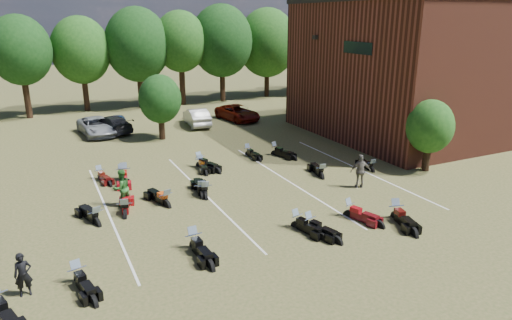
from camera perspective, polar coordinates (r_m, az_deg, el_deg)
ground at (r=22.86m, az=3.44°, el=-5.73°), size 160.00×160.00×0.00m
car_2 at (r=38.37m, az=-19.27°, el=4.00°), size 2.83×5.24×1.39m
car_3 at (r=38.78m, az=-17.69°, el=4.27°), size 3.32×5.09×1.37m
car_4 at (r=39.15m, az=-17.03°, el=4.38°), size 2.26×3.98×1.28m
car_5 at (r=39.73m, az=-7.43°, el=5.34°), size 2.03×4.67×1.49m
car_6 at (r=41.55m, az=-2.33°, el=5.92°), size 3.10×5.26×1.37m
car_7 at (r=44.34m, az=6.18°, el=6.59°), size 2.15×4.89×1.40m
person_black at (r=17.49m, az=-27.10°, el=-12.64°), size 0.58×0.40×1.55m
person_green at (r=23.44m, az=-16.44°, el=-3.37°), size 1.11×0.99×1.88m
person_grey at (r=25.52m, az=12.94°, el=-1.36°), size 1.20×0.86×1.89m
motorcycle_1 at (r=17.82m, az=-21.31°, el=-14.16°), size 1.14×2.26×1.21m
motorcycle_2 at (r=18.99m, az=-7.75°, el=-10.96°), size 0.86×2.40×1.32m
motorcycle_3 at (r=20.65m, az=5.09°, el=-8.42°), size 1.19×2.25×1.20m
motorcycle_4 at (r=20.44m, az=6.70°, el=-8.75°), size 1.22×2.26×1.20m
motorcycle_5 at (r=22.38m, az=16.99°, el=-7.04°), size 1.39×2.52×1.34m
motorcycle_6 at (r=22.09m, az=11.57°, el=-6.93°), size 1.35×2.33×1.24m
motorcycle_7 at (r=22.50m, az=-15.99°, el=-6.81°), size 1.30×2.49×1.32m
motorcycle_8 at (r=23.15m, az=-11.09°, el=-5.73°), size 1.36×2.47×1.31m
motorcycle_9 at (r=22.03m, az=-19.23°, el=-7.66°), size 1.37×2.43×1.29m
motorcycle_10 at (r=24.01m, az=-6.80°, el=-4.65°), size 1.17×2.50×1.34m
motorcycle_11 at (r=23.90m, az=-6.34°, el=-4.74°), size 1.10×2.50×1.35m
motorcycle_12 at (r=26.93m, az=8.18°, el=-2.22°), size 1.19×2.35×1.25m
motorcycle_13 at (r=28.65m, az=14.23°, el=-1.38°), size 0.90×2.08×1.12m
motorcycle_14 at (r=27.97m, az=-18.89°, el=-2.26°), size 1.06×2.10×1.12m
motorcycle_15 at (r=27.41m, az=-16.12°, el=-2.40°), size 1.22×2.59×1.39m
motorcycle_16 at (r=27.63m, az=-16.38°, el=-2.26°), size 0.91×2.22×1.20m
motorcycle_17 at (r=28.64m, az=-6.93°, el=-0.96°), size 0.88×2.09×1.13m
motorcycle_18 at (r=28.81m, az=-7.01°, el=-0.85°), size 1.47×2.47×1.31m
motorcycle_19 at (r=31.08m, az=2.39°, el=0.64°), size 1.44×2.38×1.26m
motorcycle_20 at (r=30.93m, az=-1.02°, el=0.57°), size 0.81×2.05×1.12m
brick_building at (r=42.50m, az=24.35°, el=11.05°), size 25.40×15.20×10.70m
tree_line at (r=48.26m, az=-15.13°, el=13.70°), size 56.00×6.00×9.79m
young_tree_near_building at (r=29.10m, az=20.92°, el=3.93°), size 2.80×2.80×4.16m
young_tree_midfield at (r=35.28m, az=-11.91°, el=7.47°), size 3.20×3.20×4.70m
parking_lines at (r=24.24m, az=-6.28°, el=-4.40°), size 20.10×14.00×0.01m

